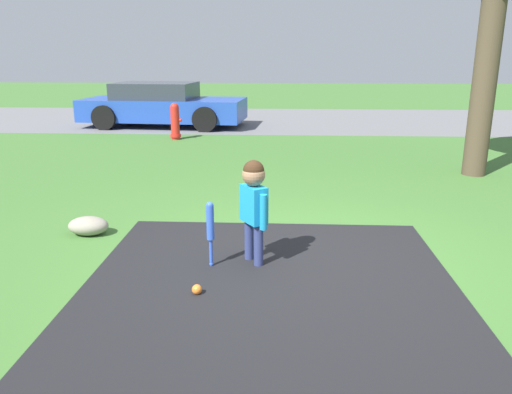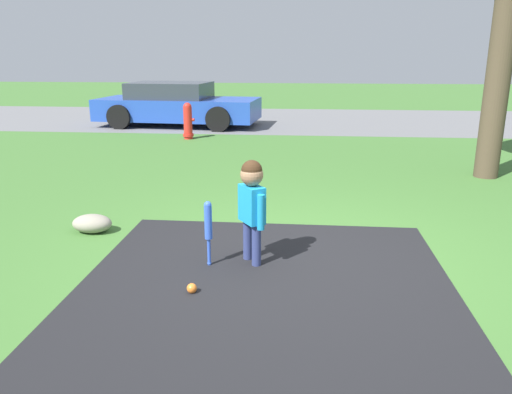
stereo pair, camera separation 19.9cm
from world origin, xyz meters
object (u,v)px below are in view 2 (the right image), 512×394
Objects in this scene: child at (252,197)px; fire_hydrant at (188,121)px; baseball_bat at (208,224)px; parked_car at (177,105)px; sports_ball at (192,288)px.

fire_hydrant is (-2.18, 6.91, -0.23)m from child.
child is 7.25m from fire_hydrant.
child is at bearing 15.73° from baseball_bat.
baseball_bat is 0.14× the size of parked_car.
child reaches higher than fire_hydrant.
baseball_bat is 9.53m from parked_car.
baseball_bat is 0.75× the size of fire_hydrant.
fire_hydrant reaches higher than sports_ball.
fire_hydrant is at bearing 103.06° from sports_ball.
parked_car is (-0.80, 2.16, 0.16)m from fire_hydrant.
fire_hydrant is (-1.80, 7.01, 0.00)m from baseball_bat.
fire_hydrant is at bearing 163.09° from child.
sports_ball is (-0.04, -0.57, -0.36)m from baseball_bat.
baseball_bat is 7.24m from fire_hydrant.
child reaches higher than sports_ball.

